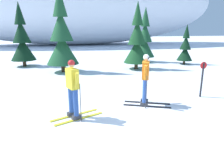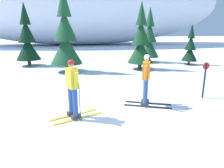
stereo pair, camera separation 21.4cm
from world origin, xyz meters
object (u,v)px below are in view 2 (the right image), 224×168
object	(u,v)px
pine_tree_center_left	(65,37)
pine_tree_far_right	(190,48)
skier_orange_jacket	(146,79)
trail_marker_post	(205,78)
pine_tree_far_left	(27,40)
pine_tree_center_right	(149,40)
pine_tree_center	(141,42)
skier_yellow_jacket	(73,88)

from	to	relation	value
pine_tree_center_left	pine_tree_far_right	world-z (taller)	pine_tree_center_left
skier_orange_jacket	trail_marker_post	distance (m)	2.60
pine_tree_far_left	pine_tree_center_right	size ratio (longest dim) A/B	1.04
pine_tree_far_right	trail_marker_post	xyz separation A→B (m)	(-3.55, -7.34, -0.44)
pine_tree_far_right	pine_tree_far_left	bearing A→B (deg)	172.41
pine_tree_center	pine_tree_center_right	xyz separation A→B (m)	(1.59, 2.78, -0.03)
skier_orange_jacket	skier_yellow_jacket	world-z (taller)	skier_orange_jacket
pine_tree_center_right	trail_marker_post	size ratio (longest dim) A/B	3.00
skier_yellow_jacket	pine_tree_center_right	world-z (taller)	pine_tree_center_right
skier_orange_jacket	pine_tree_far_left	xyz separation A→B (m)	(-5.89, 9.34, 0.90)
pine_tree_far_left	pine_tree_center_left	xyz separation A→B (m)	(2.86, -2.68, 0.28)
pine_tree_center_left	pine_tree_far_right	distance (m)	9.25
pine_tree_far_right	skier_yellow_jacket	bearing A→B (deg)	-135.94
pine_tree_center	pine_tree_center_right	bearing A→B (deg)	60.35
skier_orange_jacket	pine_tree_center	world-z (taller)	pine_tree_center
pine_tree_far_right	pine_tree_center_right	bearing A→B (deg)	147.47
pine_tree_center_left	trail_marker_post	distance (m)	8.51
skier_yellow_jacket	pine_tree_far_right	xyz separation A→B (m)	(8.68, 8.41, 0.28)
skier_yellow_jacket	pine_tree_far_right	size ratio (longest dim) A/B	0.61
skier_orange_jacket	pine_tree_center	size ratio (longest dim) A/B	0.42
skier_yellow_jacket	pine_tree_center_left	xyz separation A→B (m)	(-0.46, 7.33, 1.19)
pine_tree_center	pine_tree_far_right	world-z (taller)	pine_tree_center
skier_yellow_jacket	trail_marker_post	world-z (taller)	skier_yellow_jacket
pine_tree_far_left	pine_tree_center	bearing A→B (deg)	-19.08
pine_tree_center	trail_marker_post	bearing A→B (deg)	-83.55
pine_tree_far_left	pine_tree_center_right	world-z (taller)	pine_tree_far_left
pine_tree_center_left	pine_tree_center	size ratio (longest dim) A/B	1.17
pine_tree_far_left	skier_yellow_jacket	bearing A→B (deg)	-71.66
trail_marker_post	pine_tree_far_right	bearing A→B (deg)	64.19
pine_tree_center_right	pine_tree_far_right	size ratio (longest dim) A/B	1.44
skier_yellow_jacket	trail_marker_post	xyz separation A→B (m)	(5.13, 1.06, -0.16)
skier_orange_jacket	pine_tree_far_left	size ratio (longest dim) A/B	0.41
pine_tree_far_right	skier_orange_jacket	bearing A→B (deg)	-128.32
pine_tree_center_right	trail_marker_post	bearing A→B (deg)	-95.54
skier_yellow_jacket	pine_tree_center_right	size ratio (longest dim) A/B	0.42
skier_orange_jacket	skier_yellow_jacket	bearing A→B (deg)	-165.43
pine_tree_center	skier_orange_jacket	bearing A→B (deg)	-105.56
skier_yellow_jacket	pine_tree_far_right	distance (m)	12.09
pine_tree_center_left	trail_marker_post	xyz separation A→B (m)	(5.59, -6.27, -1.35)
pine_tree_center_right	pine_tree_center_left	bearing A→B (deg)	-156.71
pine_tree_center_right	pine_tree_far_right	xyz separation A→B (m)	(2.67, -1.71, -0.55)
pine_tree_center_left	pine_tree_far_left	bearing A→B (deg)	136.89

